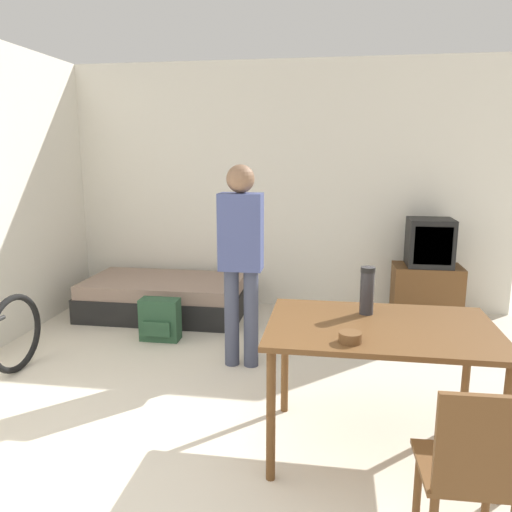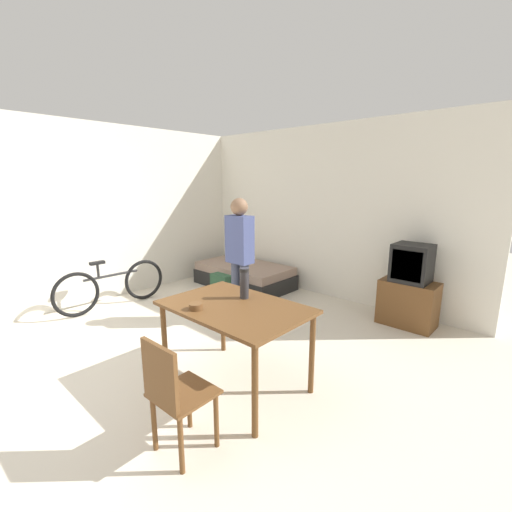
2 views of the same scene
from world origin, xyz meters
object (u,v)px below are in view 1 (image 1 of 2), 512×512
person_standing (241,252)px  backpack (160,320)px  tv (427,276)px  daybed (165,297)px  thermos_flask (367,288)px  mate_bowl (350,337)px  wooden_chair (472,471)px  dining_table (381,340)px

person_standing → backpack: bearing=153.2°
tv → person_standing: size_ratio=0.66×
daybed → backpack: backpack is taller
thermos_flask → mate_bowl: bearing=-102.5°
wooden_chair → backpack: size_ratio=2.16×
daybed → wooden_chair: (2.36, -3.09, 0.29)m
wooden_chair → mate_bowl: size_ratio=7.24×
dining_table → thermos_flask: 0.32m
daybed → backpack: 0.76m
person_standing → thermos_flask: size_ratio=5.69×
person_standing → backpack: 1.22m
person_standing → mate_bowl: bearing=-58.7°
daybed → mate_bowl: bearing=-53.1°
dining_table → mate_bowl: mate_bowl is taller
daybed → mate_bowl: (1.89, -2.52, 0.61)m
dining_table → wooden_chair: (0.30, -0.86, -0.21)m
tv → thermos_flask: size_ratio=3.73×
wooden_chair → mate_bowl: bearing=129.9°
person_standing → tv: bearing=39.3°
person_standing → backpack: size_ratio=4.13×
backpack → mate_bowl: bearing=-46.8°
daybed → tv: bearing=4.6°
thermos_flask → daybed: bearing=134.5°
dining_table → person_standing: bearing=133.3°
daybed → person_standing: (1.06, -1.16, 0.76)m
dining_table → tv: bearing=74.4°
person_standing → thermos_flask: bearing=-43.1°
tv → backpack: (-2.55, -0.95, -0.28)m
backpack → wooden_chair: bearing=-47.5°
tv → backpack: 2.73m
person_standing → mate_bowl: 1.59m
thermos_flask → backpack: (-1.79, 1.30, -0.74)m
wooden_chair → person_standing: (-1.30, 1.92, 0.47)m
tv → backpack: size_ratio=2.71×
thermos_flask → dining_table: bearing=-69.3°
daybed → mate_bowl: mate_bowl is taller
tv → person_standing: person_standing is taller
person_standing → wooden_chair: bearing=-55.9°
mate_bowl → daybed: bearing=126.9°
daybed → wooden_chair: bearing=-52.5°
tv → mate_bowl: 2.89m
person_standing → thermos_flask: (0.93, -0.87, -0.02)m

